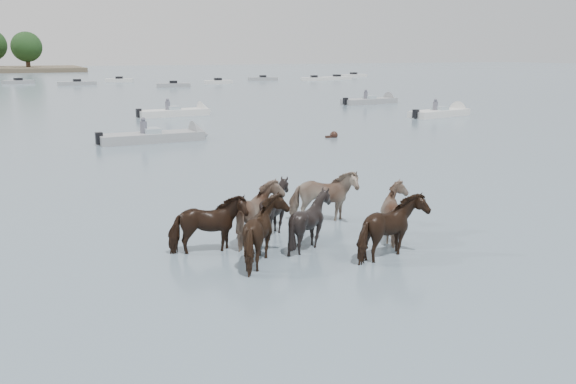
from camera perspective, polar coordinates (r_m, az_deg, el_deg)
name	(u,v)px	position (r m, az deg, el deg)	size (l,w,h in m)	color
ground	(373,241)	(15.35, 8.03, -4.59)	(400.00, 400.00, 0.00)	slate
pony_herd	(305,219)	(14.78, 1.58, -2.53)	(6.42, 4.88, 1.61)	black
swimming_pony	(333,136)	(33.60, 4.29, 5.34)	(0.72, 0.44, 0.44)	black
motorboat_b	(167,137)	(32.84, -11.41, 5.16)	(6.00, 1.71, 1.92)	gray
motorboat_c	(183,112)	(45.85, -9.86, 7.43)	(5.83, 2.04, 1.92)	silver
motorboat_d	(446,113)	(46.50, 14.72, 7.27)	(5.88, 2.77, 1.92)	silver
motorboat_e	(376,101)	(56.43, 8.33, 8.52)	(6.06, 2.19, 1.92)	gray
distant_flotilla	(68,84)	(91.03, -20.09, 9.60)	(106.48, 25.28, 0.93)	gray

